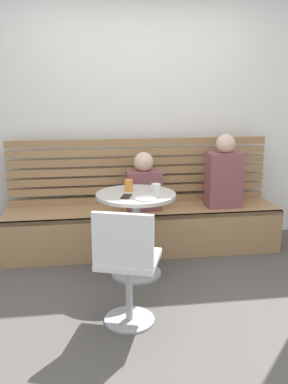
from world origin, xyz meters
name	(u,v)px	position (x,y,z in m)	size (l,w,h in m)	color
ground	(166,311)	(0.00, 0.00, 0.00)	(8.00, 8.00, 0.00)	#514C47
back_wall	(137,103)	(0.00, 1.64, 1.45)	(5.20, 0.10, 2.90)	silver
booth_bench	(143,230)	(0.00, 1.20, 0.22)	(2.70, 0.52, 0.44)	#A87C51
booth_backrest	(140,171)	(0.00, 1.44, 0.78)	(2.65, 0.04, 0.67)	#9A7249
cafe_table	(136,218)	(-0.14, 0.66, 0.52)	(0.68, 0.68, 0.74)	#ADADB2
white_chair	(127,264)	(-0.30, -0.15, 0.46)	(0.51, 0.51, 0.85)	#ADADB2
person_adult	(224,175)	(0.81, 1.18, 0.77)	(0.34, 0.22, 0.73)	brown
person_child_left	(144,185)	(0.01, 1.20, 0.69)	(0.34, 0.22, 0.57)	brown
cup_tumbler_orange	(129,185)	(-0.19, 0.76, 0.79)	(0.07, 0.07, 0.10)	orange
cup_ceramic_white	(156,188)	(0.04, 0.69, 0.78)	(0.08, 0.08, 0.07)	white
plate_small	(145,198)	(-0.09, 0.46, 0.75)	(0.17, 0.17, 0.01)	white
phone_on_table	(126,196)	(-0.23, 0.56, 0.74)	(0.07, 0.14, 0.01)	black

